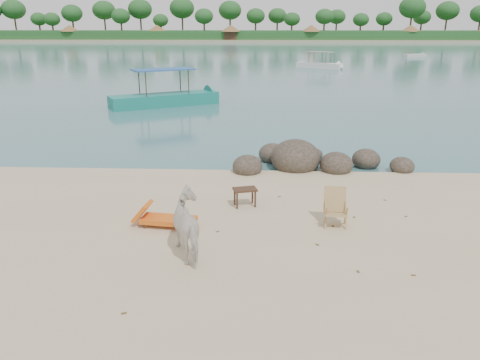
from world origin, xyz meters
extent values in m
plane|color=#336067|center=(0.00, 90.00, 0.00)|extent=(400.00, 400.00, 0.00)
cube|color=tan|center=(0.00, 170.00, 0.00)|extent=(420.00, 90.00, 1.40)
cube|color=#1E4C1E|center=(0.00, 135.00, 1.90)|extent=(420.00, 18.00, 2.40)
ellipsoid|color=#322C21|center=(-0.23, 5.86, 0.18)|extent=(1.04, 1.15, 0.78)
ellipsoid|color=#322C21|center=(1.47, 6.56, 0.31)|extent=(1.76, 1.94, 1.32)
ellipsoid|color=#322C21|center=(2.87, 6.16, 0.20)|extent=(1.15, 1.27, 0.86)
ellipsoid|color=#322C21|center=(4.07, 6.96, 0.18)|extent=(1.02, 1.12, 0.76)
ellipsoid|color=#322C21|center=(5.17, 6.26, 0.15)|extent=(0.84, 0.92, 0.63)
ellipsoid|color=#322C21|center=(0.67, 7.56, 0.18)|extent=(1.05, 1.15, 0.79)
ellipsoid|color=#322C21|center=(2.27, 7.76, 0.11)|extent=(0.66, 0.72, 0.49)
imported|color=white|center=(-1.26, -0.33, 0.69)|extent=(1.38, 1.79, 1.38)
plane|color=brown|center=(2.73, 1.92, 0.01)|extent=(0.13, 0.13, 0.00)
plane|color=brown|center=(-2.15, -2.65, 0.01)|extent=(0.13, 0.13, 0.00)
plane|color=brown|center=(1.57, 0.24, 0.01)|extent=(0.14, 0.14, 0.00)
plane|color=brown|center=(2.28, -0.97, 0.01)|extent=(0.12, 0.12, 0.00)
plane|color=brown|center=(2.08, 1.31, 0.01)|extent=(0.11, 0.11, 0.00)
plane|color=brown|center=(-0.80, 0.85, 0.01)|extent=(0.14, 0.14, 0.00)
plane|color=brown|center=(4.12, 2.03, 0.01)|extent=(0.14, 0.14, 0.00)
plane|color=brown|center=(3.38, -1.07, 0.01)|extent=(0.11, 0.11, 0.00)
plane|color=brown|center=(3.86, 3.24, 0.01)|extent=(0.13, 0.13, 0.00)
plane|color=brown|center=(0.80, 3.39, 0.01)|extent=(0.14, 0.14, 0.00)
camera|label=1|loc=(0.24, -9.64, 4.89)|focal=35.00mm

